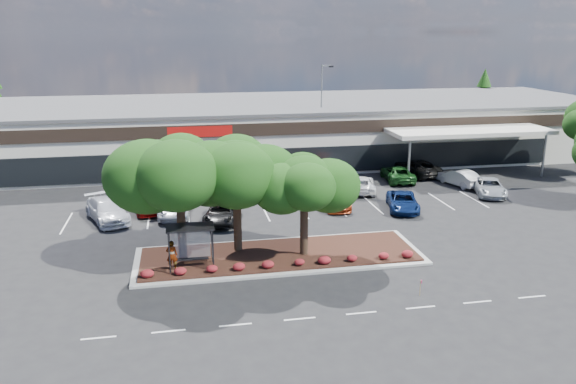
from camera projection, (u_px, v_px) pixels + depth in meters
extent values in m
plane|color=black|center=(326.00, 281.00, 32.09)|extent=(160.00, 160.00, 0.00)
cube|color=silver|center=(251.00, 131.00, 63.37)|extent=(80.00, 20.00, 6.00)
cube|color=#4B4B4D|center=(250.00, 103.00, 62.52)|extent=(80.40, 20.40, 0.30)
cube|color=black|center=(264.00, 129.00, 53.39)|extent=(80.00, 0.25, 1.20)
cube|color=black|center=(264.00, 162.00, 54.26)|extent=(60.00, 0.18, 2.60)
cube|color=#AC0E0C|center=(200.00, 132.00, 52.23)|extent=(6.00, 0.12, 1.00)
cube|color=silver|center=(470.00, 131.00, 54.80)|extent=(16.00, 5.00, 0.40)
cylinder|color=gray|center=(409.00, 162.00, 52.28)|extent=(0.24, 0.24, 4.20)
cylinder|color=gray|center=(544.00, 156.00, 54.81)|extent=(0.24, 0.24, 4.20)
cube|color=#AAAAA5|center=(280.00, 256.00, 35.48)|extent=(18.00, 6.00, 0.15)
cube|color=#3E2217|center=(280.00, 254.00, 35.45)|extent=(17.20, 5.20, 0.12)
cube|color=silver|center=(98.00, 338.00, 26.14)|extent=(1.60, 0.12, 0.01)
cube|color=silver|center=(168.00, 331.00, 26.72)|extent=(1.60, 0.12, 0.01)
cube|color=silver|center=(235.00, 325.00, 27.30)|extent=(1.60, 0.12, 0.01)
cube|color=silver|center=(300.00, 319.00, 27.87)|extent=(1.60, 0.12, 0.01)
cube|color=silver|center=(361.00, 313.00, 28.45)|extent=(1.60, 0.12, 0.01)
cube|color=silver|center=(420.00, 307.00, 29.03)|extent=(1.60, 0.12, 0.01)
cube|color=silver|center=(477.00, 302.00, 29.61)|extent=(1.60, 0.12, 0.01)
cube|color=silver|center=(532.00, 297.00, 30.19)|extent=(1.60, 0.12, 0.01)
cube|color=silver|center=(66.00, 223.00, 41.85)|extent=(0.12, 5.00, 0.01)
cube|color=silver|center=(108.00, 221.00, 42.39)|extent=(0.12, 5.00, 0.01)
cube|color=silver|center=(149.00, 218.00, 42.93)|extent=(0.12, 5.00, 0.01)
cube|color=silver|center=(189.00, 216.00, 43.48)|extent=(0.12, 5.00, 0.01)
cube|color=silver|center=(227.00, 214.00, 44.02)|extent=(0.12, 5.00, 0.01)
cube|color=silver|center=(265.00, 211.00, 44.56)|extent=(0.12, 5.00, 0.01)
cube|color=silver|center=(302.00, 209.00, 45.11)|extent=(0.12, 5.00, 0.01)
cube|color=silver|center=(338.00, 207.00, 45.65)|extent=(0.12, 5.00, 0.01)
cube|color=silver|center=(373.00, 205.00, 46.19)|extent=(0.12, 5.00, 0.01)
cube|color=silver|center=(407.00, 203.00, 46.74)|extent=(0.12, 5.00, 0.01)
cube|color=silver|center=(441.00, 201.00, 47.28)|extent=(0.12, 5.00, 0.01)
cube|color=silver|center=(474.00, 199.00, 47.82)|extent=(0.12, 5.00, 0.01)
cylinder|color=black|center=(170.00, 245.00, 33.35)|extent=(0.08, 0.08, 2.50)
cylinder|color=black|center=(212.00, 243.00, 33.80)|extent=(0.08, 0.08, 2.50)
cylinder|color=black|center=(169.00, 254.00, 32.12)|extent=(0.08, 0.08, 2.50)
cylinder|color=black|center=(213.00, 251.00, 32.57)|extent=(0.08, 0.08, 2.50)
cube|color=black|center=(190.00, 227.00, 32.61)|extent=(2.75, 1.55, 0.10)
cube|color=silver|center=(191.00, 242.00, 33.54)|extent=(2.30, 0.03, 2.00)
cube|color=black|center=(192.00, 259.00, 33.42)|extent=(2.00, 0.35, 0.06)
cone|color=#1C3A10|center=(483.00, 100.00, 78.56)|extent=(3.96, 3.96, 9.00)
imported|color=#594C47|center=(172.00, 255.00, 32.84)|extent=(0.70, 0.51, 1.79)
cube|color=#AAAAA5|center=(320.00, 164.00, 59.68)|extent=(0.50, 0.50, 0.40)
cylinder|color=gray|center=(321.00, 114.00, 58.22)|extent=(0.14, 0.14, 10.18)
cube|color=gray|center=(326.00, 66.00, 56.96)|extent=(0.90, 0.24, 0.14)
cube|color=black|center=(331.00, 66.00, 57.07)|extent=(0.46, 0.31, 0.18)
cube|color=#A28254|center=(420.00, 288.00, 30.22)|extent=(0.03, 0.03, 0.89)
cube|color=#F64087|center=(421.00, 282.00, 30.13)|extent=(0.02, 0.14, 0.18)
imported|color=silver|center=(107.00, 210.00, 42.20)|extent=(4.21, 6.07, 1.63)
imported|color=maroon|center=(146.00, 201.00, 44.45)|extent=(3.04, 5.27, 1.69)
imported|color=#AEB1BB|center=(175.00, 207.00, 43.29)|extent=(2.65, 5.18, 1.40)
imported|color=black|center=(222.00, 213.00, 42.04)|extent=(3.46, 5.46, 1.40)
imported|color=#993111|center=(334.00, 198.00, 45.57)|extent=(2.28, 5.08, 1.44)
imported|color=navy|center=(403.00, 202.00, 44.80)|extent=(3.45, 5.35, 1.37)
imported|color=#A4AAB0|center=(489.00, 187.00, 48.93)|extent=(3.85, 5.59, 1.42)
imported|color=#504F56|center=(147.00, 181.00, 50.87)|extent=(2.19, 4.73, 1.50)
imported|color=black|center=(219.00, 186.00, 49.33)|extent=(2.11, 4.41, 1.45)
imported|color=maroon|center=(223.00, 178.00, 51.93)|extent=(3.74, 5.73, 1.46)
imported|color=silver|center=(274.00, 182.00, 50.39)|extent=(2.98, 4.84, 1.54)
imported|color=#8A1402|center=(343.00, 181.00, 50.74)|extent=(3.13, 4.80, 1.52)
imported|color=white|center=(361.00, 184.00, 49.97)|extent=(3.43, 5.38, 1.38)
imported|color=#154317|center=(397.00, 174.00, 53.47)|extent=(2.97, 5.49, 1.46)
imported|color=black|center=(417.00, 167.00, 55.62)|extent=(3.79, 6.17, 1.60)
imported|color=silver|center=(459.00, 178.00, 51.95)|extent=(2.83, 4.81, 1.50)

